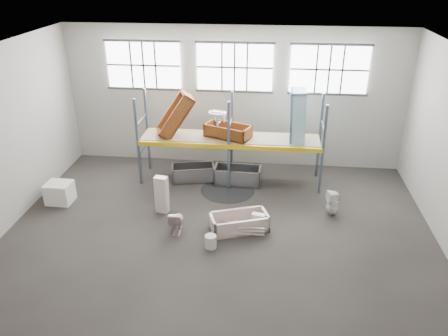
# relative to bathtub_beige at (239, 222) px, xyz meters

# --- Properties ---
(floor) EXTENTS (12.00, 10.00, 0.10)m
(floor) POSITION_rel_bathtub_beige_xyz_m (-0.54, -0.42, -0.29)
(floor) COLOR #433D39
(floor) RESTS_ON ground
(ceiling) EXTENTS (12.00, 10.00, 0.10)m
(ceiling) POSITION_rel_bathtub_beige_xyz_m (-0.54, -0.42, 4.81)
(ceiling) COLOR silver
(ceiling) RESTS_ON ground
(wall_back) EXTENTS (12.00, 0.10, 5.00)m
(wall_back) POSITION_rel_bathtub_beige_xyz_m (-0.54, 4.63, 2.26)
(wall_back) COLOR #A8A59C
(wall_back) RESTS_ON ground
(wall_front) EXTENTS (12.00, 0.10, 5.00)m
(wall_front) POSITION_rel_bathtub_beige_xyz_m (-0.54, -5.47, 2.26)
(wall_front) COLOR beige
(wall_front) RESTS_ON ground
(window_left) EXTENTS (2.60, 0.04, 1.60)m
(window_left) POSITION_rel_bathtub_beige_xyz_m (-3.74, 4.52, 3.36)
(window_left) COLOR white
(window_left) RESTS_ON wall_back
(window_mid) EXTENTS (2.60, 0.04, 1.60)m
(window_mid) POSITION_rel_bathtub_beige_xyz_m (-0.54, 4.52, 3.36)
(window_mid) COLOR white
(window_mid) RESTS_ON wall_back
(window_right) EXTENTS (2.60, 0.04, 1.60)m
(window_right) POSITION_rel_bathtub_beige_xyz_m (2.66, 4.52, 3.36)
(window_right) COLOR white
(window_right) RESTS_ON wall_back
(rack_upright_la) EXTENTS (0.08, 0.08, 3.00)m
(rack_upright_la) POSITION_rel_bathtub_beige_xyz_m (-3.54, 2.48, 1.26)
(rack_upright_la) COLOR slate
(rack_upright_la) RESTS_ON floor
(rack_upright_lb) EXTENTS (0.08, 0.08, 3.00)m
(rack_upright_lb) POSITION_rel_bathtub_beige_xyz_m (-3.54, 3.68, 1.26)
(rack_upright_lb) COLOR slate
(rack_upright_lb) RESTS_ON floor
(rack_upright_ma) EXTENTS (0.08, 0.08, 3.00)m
(rack_upright_ma) POSITION_rel_bathtub_beige_xyz_m (-0.54, 2.48, 1.26)
(rack_upright_ma) COLOR slate
(rack_upright_ma) RESTS_ON floor
(rack_upright_mb) EXTENTS (0.08, 0.08, 3.00)m
(rack_upright_mb) POSITION_rel_bathtub_beige_xyz_m (-0.54, 3.68, 1.26)
(rack_upright_mb) COLOR slate
(rack_upright_mb) RESTS_ON floor
(rack_upright_ra) EXTENTS (0.08, 0.08, 3.00)m
(rack_upright_ra) POSITION_rel_bathtub_beige_xyz_m (2.46, 2.48, 1.26)
(rack_upright_ra) COLOR slate
(rack_upright_ra) RESTS_ON floor
(rack_upright_rb) EXTENTS (0.08, 0.08, 3.00)m
(rack_upright_rb) POSITION_rel_bathtub_beige_xyz_m (2.46, 3.68, 1.26)
(rack_upright_rb) COLOR slate
(rack_upright_rb) RESTS_ON floor
(rack_beam_front) EXTENTS (6.00, 0.10, 0.14)m
(rack_beam_front) POSITION_rel_bathtub_beige_xyz_m (-0.54, 2.48, 1.26)
(rack_beam_front) COLOR yellow
(rack_beam_front) RESTS_ON floor
(rack_beam_back) EXTENTS (6.00, 0.10, 0.14)m
(rack_beam_back) POSITION_rel_bathtub_beige_xyz_m (-0.54, 3.68, 1.26)
(rack_beam_back) COLOR yellow
(rack_beam_back) RESTS_ON floor
(shelf_deck) EXTENTS (5.90, 1.10, 0.03)m
(shelf_deck) POSITION_rel_bathtub_beige_xyz_m (-0.54, 3.08, 1.34)
(shelf_deck) COLOR gray
(shelf_deck) RESTS_ON floor
(wet_patch) EXTENTS (1.80, 1.80, 0.00)m
(wet_patch) POSITION_rel_bathtub_beige_xyz_m (-0.54, 2.28, -0.24)
(wet_patch) COLOR black
(wet_patch) RESTS_ON floor
(bathtub_beige) EXTENTS (1.78, 1.26, 0.48)m
(bathtub_beige) POSITION_rel_bathtub_beige_xyz_m (0.00, 0.00, 0.00)
(bathtub_beige) COLOR beige
(bathtub_beige) RESTS_ON floor
(cistern_spare) EXTENTS (0.41, 0.27, 0.36)m
(cistern_spare) POSITION_rel_bathtub_beige_xyz_m (0.55, 0.12, 0.04)
(cistern_spare) COLOR beige
(cistern_spare) RESTS_ON bathtub_beige
(sink_in_tub) EXTENTS (0.48, 0.48, 0.16)m
(sink_in_tub) POSITION_rel_bathtub_beige_xyz_m (-0.29, 0.21, -0.08)
(sink_in_tub) COLOR beige
(sink_in_tub) RESTS_ON bathtub_beige
(toilet_beige) EXTENTS (0.38, 0.66, 0.67)m
(toilet_beige) POSITION_rel_bathtub_beige_xyz_m (-1.74, -0.26, 0.10)
(toilet_beige) COLOR beige
(toilet_beige) RESTS_ON floor
(cistern_tall) EXTENTS (0.41, 0.31, 1.17)m
(cistern_tall) POSITION_rel_bathtub_beige_xyz_m (-2.39, 0.75, 0.35)
(cistern_tall) COLOR beige
(cistern_tall) RESTS_ON floor
(toilet_white) EXTENTS (0.45, 0.45, 0.80)m
(toilet_white) POSITION_rel_bathtub_beige_xyz_m (2.72, 1.10, 0.16)
(toilet_white) COLOR white
(toilet_white) RESTS_ON floor
(steel_tub_left) EXTENTS (1.57, 0.98, 0.53)m
(steel_tub_left) POSITION_rel_bathtub_beige_xyz_m (-1.82, 2.95, 0.03)
(steel_tub_left) COLOR #A1A2A8
(steel_tub_left) RESTS_ON floor
(steel_tub_right) EXTENTS (1.59, 0.79, 0.58)m
(steel_tub_right) POSITION_rel_bathtub_beige_xyz_m (-0.27, 2.87, 0.05)
(steel_tub_right) COLOR #A1A5AA
(steel_tub_right) RESTS_ON floor
(rust_tub_flat) EXTENTS (1.66, 1.21, 0.42)m
(rust_tub_flat) POSITION_rel_bathtub_beige_xyz_m (-0.62, 3.06, 1.58)
(rust_tub_flat) COLOR brown
(rust_tub_flat) RESTS_ON shelf_deck
(rust_tub_tilted) EXTENTS (1.47, 1.13, 1.58)m
(rust_tub_tilted) POSITION_rel_bathtub_beige_xyz_m (-2.37, 3.07, 2.06)
(rust_tub_tilted) COLOR #9A6224
(rust_tub_tilted) RESTS_ON shelf_deck
(sink_on_shelf) EXTENTS (0.68, 0.59, 0.51)m
(sink_on_shelf) POSITION_rel_bathtub_beige_xyz_m (-0.93, 2.75, 1.86)
(sink_on_shelf) COLOR silver
(sink_on_shelf) RESTS_ON rust_tub_flat
(blue_tub_upright) EXTENTS (0.58, 0.84, 1.76)m
(blue_tub_upright) POSITION_rel_bathtub_beige_xyz_m (1.63, 3.05, 2.16)
(blue_tub_upright) COLOR #9DD3E9
(blue_tub_upright) RESTS_ON shelf_deck
(bucket) EXTENTS (0.38, 0.38, 0.37)m
(bucket) POSITION_rel_bathtub_beige_xyz_m (-0.69, -0.95, -0.06)
(bucket) COLOR beige
(bucket) RESTS_ON floor
(carton_near) EXTENTS (0.79, 0.68, 0.66)m
(carton_near) POSITION_rel_bathtub_beige_xyz_m (-5.74, 0.97, 0.09)
(carton_near) COLOR white
(carton_near) RESTS_ON floor
(carton_far) EXTENTS (0.61, 0.61, 0.49)m
(carton_far) POSITION_rel_bathtub_beige_xyz_m (-5.93, 1.28, 0.01)
(carton_far) COLOR silver
(carton_far) RESTS_ON floor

